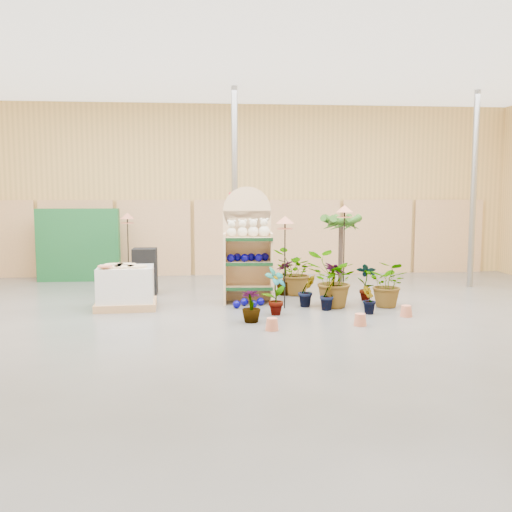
{
  "coord_description": "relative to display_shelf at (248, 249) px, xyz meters",
  "views": [
    {
      "loc": [
        -0.63,
        -9.2,
        2.21
      ],
      "look_at": [
        0.3,
        1.5,
        1.0
      ],
      "focal_mm": 40.0,
      "sensor_mm": 36.0,
      "label": 1
    }
  ],
  "objects": [
    {
      "name": "room",
      "position": [
        -0.19,
        -1.27,
        1.15
      ],
      "size": [
        15.2,
        12.1,
        4.7
      ],
      "color": "#545452",
      "rests_on": "ground"
    },
    {
      "name": "display_shelf",
      "position": [
        0.0,
        0.0,
        0.0
      ],
      "size": [
        1.0,
        0.67,
        2.32
      ],
      "rotation": [
        0.0,
        0.0,
        -0.06
      ],
      "color": "#DAB384",
      "rests_on": "ground"
    },
    {
      "name": "teddy_bears",
      "position": [
        0.03,
        -0.11,
        0.41
      ],
      "size": [
        0.86,
        0.23,
        0.37
      ],
      "color": "beige",
      "rests_on": "display_shelf"
    },
    {
      "name": "gazing_balls_shelf",
      "position": [
        -0.0,
        -0.13,
        -0.15
      ],
      "size": [
        0.85,
        0.29,
        0.16
      ],
      "color": "#050272",
      "rests_on": "display_shelf"
    },
    {
      "name": "gazing_balls_floor",
      "position": [
        -0.02,
        -0.58,
        -0.98
      ],
      "size": [
        0.63,
        0.39,
        0.15
      ],
      "color": "#050272",
      "rests_on": "ground"
    },
    {
      "name": "pallet_stack",
      "position": [
        -2.36,
        -0.5,
        -0.66
      ],
      "size": [
        1.18,
        1.0,
        0.84
      ],
      "rotation": [
        0.0,
        0.0,
        0.06
      ],
      "color": "tan",
      "rests_on": "ground"
    },
    {
      "name": "charcoal_planters",
      "position": [
        -2.25,
        0.98,
        -0.64
      ],
      "size": [
        0.8,
        0.5,
        1.0
      ],
      "color": "black",
      "rests_on": "ground"
    },
    {
      "name": "trellis_stock",
      "position": [
        -3.99,
        3.02,
        -0.16
      ],
      "size": [
        2.0,
        0.3,
        1.8
      ],
      "primitive_type": "cube",
      "color": "#165728",
      "rests_on": "ground"
    },
    {
      "name": "offer_sign",
      "position": [
        -0.09,
        0.8,
        0.51
      ],
      "size": [
        0.5,
        0.08,
        2.2
      ],
      "color": "gray",
      "rests_on": "ground"
    },
    {
      "name": "bird_table_front",
      "position": [
        0.65,
        -0.78,
        0.57
      ],
      "size": [
        0.34,
        0.34,
        1.76
      ],
      "color": "black",
      "rests_on": "ground"
    },
    {
      "name": "bird_table_right",
      "position": [
        1.94,
        -0.15,
        0.75
      ],
      "size": [
        0.34,
        0.34,
        1.95
      ],
      "color": "black",
      "rests_on": "ground"
    },
    {
      "name": "bird_table_back",
      "position": [
        -2.66,
        2.14,
        0.54
      ],
      "size": [
        0.34,
        0.34,
        1.73
      ],
      "color": "black",
      "rests_on": "ground"
    },
    {
      "name": "palm",
      "position": [
        2.12,
        0.86,
        0.5
      ],
      "size": [
        0.7,
        0.7,
        1.82
      ],
      "color": "#3C2D24",
      "rests_on": "ground"
    },
    {
      "name": "potted_plant_0",
      "position": [
        0.41,
        -1.35,
        -0.63
      ],
      "size": [
        0.55,
        0.53,
        0.87
      ],
      "primitive_type": "imported",
      "rotation": [
        0.0,
        0.0,
        0.71
      ],
      "color": "#275415",
      "rests_on": "ground"
    },
    {
      "name": "potted_plant_1",
      "position": [
        1.44,
        -0.98,
        -0.76
      ],
      "size": [
        0.42,
        0.42,
        0.59
      ],
      "primitive_type": "imported",
      "rotation": [
        0.0,
        0.0,
        0.78
      ],
      "color": "#275415",
      "rests_on": "ground"
    },
    {
      "name": "potted_plant_2",
      "position": [
        1.56,
        -0.76,
        -0.53
      ],
      "size": [
        1.01,
        0.89,
        1.07
      ],
      "primitive_type": "imported",
      "rotation": [
        0.0,
        0.0,
        3.2
      ],
      "color": "#275415",
      "rests_on": "ground"
    },
    {
      "name": "potted_plant_3",
      "position": [
        1.69,
        -0.46,
        -0.64
      ],
      "size": [
        0.65,
        0.65,
        0.83
      ],
      "primitive_type": "imported",
      "rotation": [
        0.0,
        0.0,
        2.21
      ],
      "color": "#275415",
      "rests_on": "ground"
    },
    {
      "name": "potted_plant_4",
      "position": [
        2.41,
        -0.15,
        -0.67
      ],
      "size": [
        0.49,
        0.44,
        0.77
      ],
      "primitive_type": "imported",
      "rotation": [
        0.0,
        0.0,
        2.61
      ],
      "color": "#275415",
      "rests_on": "ground"
    },
    {
      "name": "potted_plant_5",
      "position": [
        1.11,
        -0.65,
        -0.75
      ],
      "size": [
        0.41,
        0.36,
        0.62
      ],
      "primitive_type": "imported",
      "rotation": [
        0.0,
        0.0,
        0.3
      ],
      "color": "#275415",
      "rests_on": "ground"
    },
    {
      "name": "potted_plant_6",
      "position": [
        1.07,
        0.57,
        -0.56
      ],
      "size": [
        1.19,
        1.19,
        1.0
      ],
      "primitive_type": "imported",
      "rotation": [
        0.0,
        0.0,
        3.92
      ],
      "color": "#275415",
      "rests_on": "ground"
    },
    {
      "name": "potted_plant_7",
      "position": [
        -0.07,
        -1.88,
        -0.78
      ],
      "size": [
        0.33,
        0.33,
        0.57
      ],
      "primitive_type": "imported",
      "rotation": [
        0.0,
        0.0,
        3.11
      ],
      "color": "#275415",
      "rests_on": "ground"
    },
    {
      "name": "potted_plant_9",
      "position": [
        2.11,
        -1.43,
        -0.79
      ],
      "size": [
        0.29,
        0.33,
        0.53
      ],
      "primitive_type": "imported",
      "rotation": [
        0.0,
        0.0,
        4.51
      ],
      "color": "#275415",
      "rests_on": "ground"
    },
    {
      "name": "potted_plant_10",
      "position": [
        2.67,
        -0.81,
        -0.61
      ],
      "size": [
        1.07,
        1.05,
        0.9
      ],
      "primitive_type": "imported",
      "rotation": [
        0.0,
        0.0,
        5.62
      ],
      "color": "#275415",
      "rests_on": "ground"
    },
    {
      "name": "potted_plant_11",
      "position": [
        0.87,
        0.65,
        -0.69
      ],
      "size": [
        0.59,
        0.59,
        0.75
      ],
      "primitive_type": "imported",
      "rotation": [
        0.0,
        0.0,
        3.89
      ],
      "color": "#275415",
      "rests_on": "ground"
    }
  ]
}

